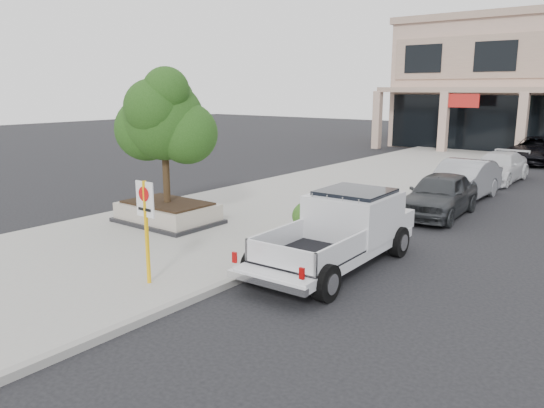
{
  "coord_description": "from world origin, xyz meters",
  "views": [
    {
      "loc": [
        6.17,
        -8.97,
        4.38
      ],
      "look_at": [
        -1.98,
        1.5,
        1.48
      ],
      "focal_mm": 35.0,
      "sensor_mm": 36.0,
      "label": 1
    }
  ],
  "objects": [
    {
      "name": "ground",
      "position": [
        0.0,
        0.0,
        0.0
      ],
      "size": [
        120.0,
        120.0,
        0.0
      ],
      "primitive_type": "plane",
      "color": "black",
      "rests_on": "ground"
    },
    {
      "name": "curb_car_c",
      "position": [
        -0.71,
        17.5,
        0.7
      ],
      "size": [
        2.05,
        4.86,
        1.4
      ],
      "primitive_type": "imported",
      "rotation": [
        0.0,
        0.0,
        -0.02
      ],
      "color": "silver",
      "rests_on": "ground"
    },
    {
      "name": "planter_tree",
      "position": [
        -6.54,
        2.22,
        3.41
      ],
      "size": [
        2.9,
        2.55,
        4.0
      ],
      "color": "black",
      "rests_on": "planter"
    },
    {
      "name": "curb_car_b",
      "position": [
        -0.62,
        12.15,
        0.8
      ],
      "size": [
        1.78,
        4.86,
        1.59
      ],
      "primitive_type": "imported",
      "rotation": [
        0.0,
        0.0,
        -0.02
      ],
      "color": "#9A9CA2",
      "rests_on": "ground"
    },
    {
      "name": "sidewalk",
      "position": [
        -5.5,
        6.0,
        0.07
      ],
      "size": [
        8.0,
        52.0,
        0.15
      ],
      "primitive_type": "cube",
      "color": "gray",
      "rests_on": "ground"
    },
    {
      "name": "no_parking_sign",
      "position": [
        -2.84,
        -1.85,
        1.63
      ],
      "size": [
        0.55,
        0.09,
        2.3
      ],
      "color": "yellow",
      "rests_on": "sidewalk"
    },
    {
      "name": "curb",
      "position": [
        -1.55,
        6.0,
        0.07
      ],
      "size": [
        0.2,
        52.0,
        0.15
      ],
      "primitive_type": "cube",
      "color": "gray",
      "rests_on": "ground"
    },
    {
      "name": "planter",
      "position": [
        -6.68,
        2.07,
        0.48
      ],
      "size": [
        3.2,
        2.2,
        0.68
      ],
      "color": "black",
      "rests_on": "sidewalk"
    },
    {
      "name": "curb_car_a",
      "position": [
        -0.34,
        8.93,
        0.76
      ],
      "size": [
        2.06,
        4.57,
        1.53
      ],
      "primitive_type": "imported",
      "rotation": [
        0.0,
        0.0,
        0.06
      ],
      "color": "#2F3134",
      "rests_on": "ground"
    },
    {
      "name": "hedge",
      "position": [
        -2.44,
        3.94,
        0.62
      ],
      "size": [
        1.1,
        0.99,
        0.93
      ],
      "primitive_type": "ellipsoid",
      "color": "#1B3F12",
      "rests_on": "sidewalk"
    },
    {
      "name": "pickup_truck",
      "position": [
        -0.35,
        1.89,
        0.92
      ],
      "size": [
        2.33,
        5.88,
        1.83
      ],
      "primitive_type": null,
      "rotation": [
        0.0,
        0.0,
        0.03
      ],
      "color": "silver",
      "rests_on": "ground"
    },
    {
      "name": "curb_car_d",
      "position": [
        -0.71,
        25.63,
        0.79
      ],
      "size": [
        2.63,
        5.66,
        1.57
      ],
      "primitive_type": "imported",
      "rotation": [
        0.0,
        0.0,
        0.0
      ],
      "color": "black",
      "rests_on": "ground"
    }
  ]
}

